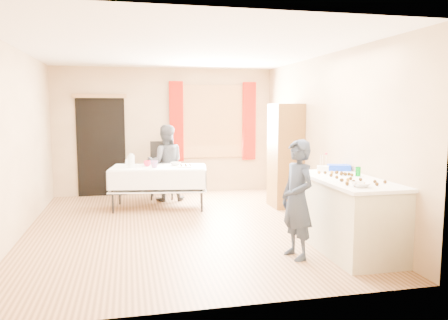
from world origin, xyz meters
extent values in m
cube|color=#9E7047|center=(0.00, 0.00, -0.01)|extent=(4.50, 5.50, 0.02)
cube|color=white|center=(0.00, 0.00, 2.61)|extent=(4.50, 5.50, 0.02)
cube|color=tan|center=(0.00, 2.76, 1.30)|extent=(4.50, 0.02, 2.60)
cube|color=tan|center=(0.00, -2.76, 1.30)|extent=(4.50, 0.02, 2.60)
cube|color=tan|center=(-2.26, 0.00, 1.30)|extent=(0.02, 5.50, 2.60)
cube|color=tan|center=(2.26, 0.00, 1.30)|extent=(0.02, 5.50, 2.60)
cube|color=olive|center=(1.00, 2.72, 1.50)|extent=(1.32, 0.06, 1.52)
cube|color=white|center=(1.00, 2.71, 1.50)|extent=(1.20, 0.02, 1.40)
cube|color=#B20B00|center=(0.22, 2.67, 1.50)|extent=(0.28, 0.06, 1.65)
cube|color=#B20B00|center=(1.78, 2.67, 1.50)|extent=(0.28, 0.06, 1.65)
cube|color=black|center=(-1.30, 2.73, 1.00)|extent=(0.95, 0.04, 2.00)
cube|color=olive|center=(-1.30, 2.70, 2.02)|extent=(1.05, 0.06, 0.08)
cube|color=brown|center=(1.99, 0.99, 0.93)|extent=(0.50, 0.60, 1.85)
cube|color=beige|center=(1.89, -1.52, 0.43)|extent=(0.73, 1.62, 0.86)
cube|color=white|center=(1.89, -1.52, 0.89)|extent=(0.80, 1.68, 0.04)
cube|color=white|center=(-0.25, 1.34, 0.73)|extent=(1.73, 1.05, 0.04)
cube|color=black|center=(-0.13, 2.20, 0.49)|extent=(0.51, 0.51, 0.07)
cube|color=black|center=(-0.11, 2.41, 0.79)|extent=(0.46, 0.10, 0.66)
imported|color=#1D2638|center=(1.16, -1.65, 0.71)|extent=(0.66, 0.55, 1.41)
imported|color=black|center=(-0.07, 1.98, 0.73)|extent=(0.79, 0.65, 1.46)
cylinder|color=#008114|center=(2.09, -1.38, 0.97)|extent=(0.07, 0.07, 0.12)
imported|color=white|center=(1.72, -2.09, 0.93)|extent=(0.24, 0.24, 0.05)
cube|color=white|center=(1.82, -0.92, 0.95)|extent=(0.18, 0.15, 0.08)
cube|color=#0F38E9|center=(2.10, -0.84, 0.95)|extent=(0.35, 0.29, 0.08)
cylinder|color=silver|center=(-0.72, 1.30, 0.86)|extent=(0.12, 0.12, 0.22)
imported|color=red|center=(-0.44, 1.41, 0.80)|extent=(0.15, 0.15, 0.10)
imported|color=red|center=(-0.33, 1.19, 0.81)|extent=(0.16, 0.16, 0.12)
imported|color=white|center=(0.06, 1.42, 0.78)|extent=(0.33, 0.33, 0.06)
cube|color=white|center=(0.21, 1.18, 0.76)|extent=(0.34, 0.30, 0.02)
imported|color=white|center=(-0.79, 1.60, 0.83)|extent=(0.08, 0.08, 0.16)
sphere|color=#3F2314|center=(1.77, -1.71, 0.93)|extent=(0.04, 0.04, 0.04)
sphere|color=black|center=(2.11, -1.95, 0.93)|extent=(0.04, 0.04, 0.04)
sphere|color=black|center=(1.91, -1.28, 0.93)|extent=(0.04, 0.04, 0.04)
sphere|color=black|center=(1.95, -1.31, 0.93)|extent=(0.04, 0.04, 0.04)
sphere|color=black|center=(1.68, -1.73, 0.93)|extent=(0.04, 0.04, 0.04)
sphere|color=black|center=(1.92, -1.73, 0.93)|extent=(0.04, 0.04, 0.04)
sphere|color=#3F2314|center=(1.85, -1.12, 0.93)|extent=(0.04, 0.04, 0.04)
sphere|color=black|center=(1.93, -2.07, 0.93)|extent=(0.04, 0.04, 0.04)
sphere|color=black|center=(1.77, -1.85, 0.93)|extent=(0.04, 0.04, 0.04)
sphere|color=black|center=(2.00, -1.31, 0.93)|extent=(0.04, 0.04, 0.04)
sphere|color=black|center=(2.00, -1.91, 0.93)|extent=(0.04, 0.04, 0.04)
sphere|color=black|center=(1.62, -1.98, 0.93)|extent=(0.04, 0.04, 0.04)
sphere|color=#3F2314|center=(1.69, -1.09, 0.93)|extent=(0.04, 0.04, 0.04)
sphere|color=black|center=(1.91, -1.14, 0.93)|extent=(0.04, 0.04, 0.04)
sphere|color=black|center=(1.96, -1.19, 0.93)|extent=(0.04, 0.04, 0.04)
sphere|color=black|center=(1.96, -1.27, 0.93)|extent=(0.04, 0.04, 0.04)
sphere|color=black|center=(1.73, -1.35, 0.93)|extent=(0.04, 0.04, 0.04)
sphere|color=black|center=(1.72, -1.52, 0.93)|extent=(0.04, 0.04, 0.04)
sphere|color=#3F2314|center=(1.66, -1.90, 0.93)|extent=(0.04, 0.04, 0.04)
sphere|color=black|center=(1.93, -1.11, 0.93)|extent=(0.04, 0.04, 0.04)
sphere|color=black|center=(1.84, -1.64, 0.93)|extent=(0.04, 0.04, 0.04)
sphere|color=black|center=(1.69, -1.73, 0.93)|extent=(0.04, 0.04, 0.04)
sphere|color=black|center=(1.74, -1.34, 0.93)|extent=(0.04, 0.04, 0.04)
sphere|color=black|center=(2.00, -1.38, 0.93)|extent=(0.04, 0.04, 0.04)
sphere|color=#3F2314|center=(1.81, -2.03, 0.93)|extent=(0.04, 0.04, 0.04)
sphere|color=black|center=(1.67, -2.07, 0.93)|extent=(0.04, 0.04, 0.04)
sphere|color=black|center=(1.75, -1.13, 0.93)|extent=(0.04, 0.04, 0.04)
camera|label=1|loc=(-0.76, -6.38, 1.77)|focal=35.00mm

